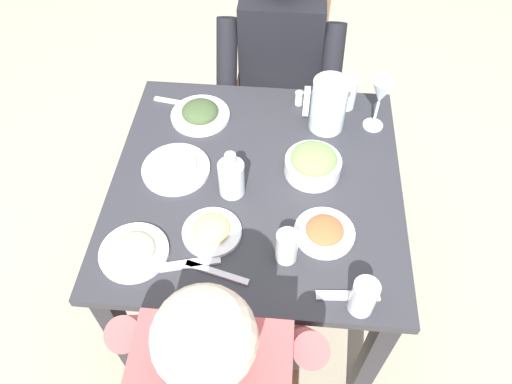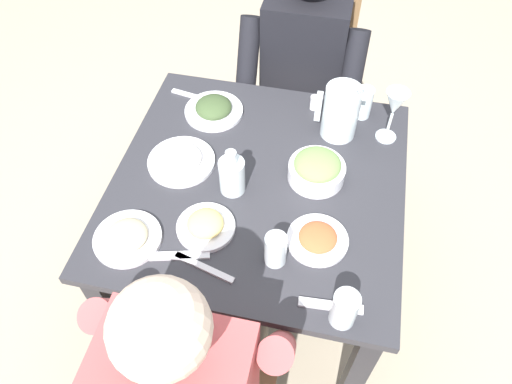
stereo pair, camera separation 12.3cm
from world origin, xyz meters
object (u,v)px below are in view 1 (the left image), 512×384
object	(u,v)px
water_pitcher	(328,105)
plate_dolmas	(200,113)
dining_table	(256,202)
diner_far	(224,369)
water_glass_by_pitcher	(364,297)
plate_rice_curry	(324,231)
water_glass_center	(348,94)
plate_yoghurt	(176,167)
oil_carafe	(231,179)
plate_beans	(134,251)
chair_near	(280,79)
plate_fries	(212,230)
salt_shaker	(299,98)
diner_near	(279,82)
salad_bowl	(313,163)
water_glass_near_left	(287,247)
wine_glass	(381,94)

from	to	relation	value
water_pitcher	plate_dolmas	xyz separation A→B (m)	(0.44, -0.01, -0.08)
dining_table	diner_far	size ratio (longest dim) A/B	0.79
water_pitcher	water_glass_by_pitcher	world-z (taller)	water_pitcher
plate_rice_curry	water_glass_center	world-z (taller)	water_glass_center
plate_yoghurt	oil_carafe	xyz separation A→B (m)	(-0.19, 0.07, 0.04)
dining_table	water_pitcher	size ratio (longest dim) A/B	4.84
dining_table	water_pitcher	distance (m)	0.41
plate_yoghurt	plate_beans	world-z (taller)	plate_yoghurt
chair_near	water_pitcher	size ratio (longest dim) A/B	4.58
plate_fries	plate_dolmas	bearing A→B (deg)	-77.09
dining_table	diner_far	xyz separation A→B (m)	(0.03, 0.58, 0.05)
plate_yoghurt	plate_dolmas	bearing A→B (deg)	-98.42
plate_yoghurt	plate_dolmas	distance (m)	0.26
plate_yoghurt	plate_rice_curry	xyz separation A→B (m)	(-0.48, 0.21, -0.00)
plate_dolmas	salt_shaker	xyz separation A→B (m)	(-0.35, -0.10, 0.01)
diner_near	salad_bowl	distance (m)	0.56
water_glass_near_left	salt_shaker	bearing A→B (deg)	-91.28
plate_yoghurt	salt_shaker	world-z (taller)	salt_shaker
chair_near	plate_dolmas	size ratio (longest dim) A/B	4.17
salt_shaker	plate_fries	bearing A→B (deg)	68.43
chair_near	salad_bowl	size ratio (longest dim) A/B	4.85
water_pitcher	chair_near	bearing A→B (deg)	-70.70
chair_near	plate_dolmas	world-z (taller)	chair_near
salad_bowl	water_glass_center	xyz separation A→B (m)	(-0.12, -0.33, 0.01)
wine_glass	dining_table	bearing A→B (deg)	36.45
dining_table	water_glass_by_pitcher	bearing A→B (deg)	127.11
wine_glass	water_glass_by_pitcher	bearing A→B (deg)	83.68
diner_far	plate_rice_curry	distance (m)	0.47
salad_bowl	oil_carafe	size ratio (longest dim) A/B	1.09
plate_yoghurt	diner_near	bearing A→B (deg)	-118.33
diner_near	plate_yoghurt	xyz separation A→B (m)	(0.30, 0.56, 0.08)
water_glass_center	plate_beans	bearing A→B (deg)	47.92
plate_rice_curry	diner_far	bearing A→B (deg)	57.81
salad_bowl	wine_glass	distance (m)	0.33
diner_near	salad_bowl	xyz separation A→B (m)	(-0.14, 0.53, 0.11)
oil_carafe	dining_table	bearing A→B (deg)	-145.35
plate_rice_curry	plate_dolmas	world-z (taller)	plate_dolmas
water_glass_near_left	plate_dolmas	bearing A→B (deg)	-58.95
salt_shaker	plate_beans	bearing A→B (deg)	56.83
diner_near	oil_carafe	bearing A→B (deg)	79.96
water_pitcher	plate_fries	distance (m)	0.59
plate_fries	wine_glass	size ratio (longest dim) A/B	0.89
plate_dolmas	plate_fries	bearing A→B (deg)	102.91
plate_dolmas	water_glass_near_left	size ratio (longest dim) A/B	1.96
dining_table	salt_shaker	world-z (taller)	salt_shaker
diner_near	water_glass_by_pitcher	bearing A→B (deg)	105.22
oil_carafe	plate_yoghurt	bearing A→B (deg)	-19.85
dining_table	water_pitcher	xyz separation A→B (m)	(-0.22, -0.27, 0.21)
salad_bowl	plate_fries	xyz separation A→B (m)	(0.29, 0.27, -0.02)
dining_table	water_glass_center	xyz separation A→B (m)	(-0.29, -0.38, 0.17)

